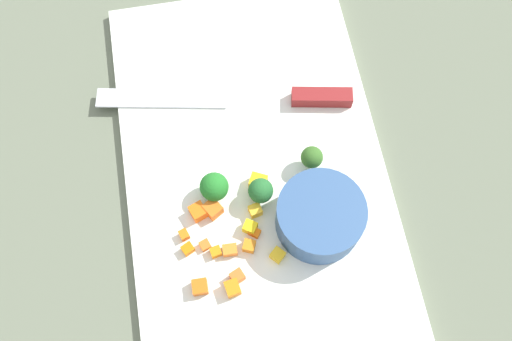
% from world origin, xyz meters
% --- Properties ---
extents(ground_plane, '(4.00, 4.00, 0.00)m').
position_xyz_m(ground_plane, '(0.00, 0.00, 0.00)').
color(ground_plane, '#646D58').
extents(cutting_board, '(0.53, 0.31, 0.01)m').
position_xyz_m(cutting_board, '(0.00, 0.00, 0.01)').
color(cutting_board, white).
rests_on(cutting_board, ground_plane).
extents(prep_bowl, '(0.10, 0.10, 0.05)m').
position_xyz_m(prep_bowl, '(0.07, 0.06, 0.04)').
color(prep_bowl, '#335789').
rests_on(prep_bowl, cutting_board).
extents(chef_knife, '(0.08, 0.32, 0.02)m').
position_xyz_m(chef_knife, '(-0.09, 0.03, 0.02)').
color(chef_knife, silver).
rests_on(chef_knife, cutting_board).
extents(carrot_dice_0, '(0.02, 0.02, 0.02)m').
position_xyz_m(carrot_dice_0, '(0.04, -0.07, 0.02)').
color(carrot_dice_0, orange).
rests_on(carrot_dice_0, cutting_board).
extents(carrot_dice_1, '(0.02, 0.02, 0.01)m').
position_xyz_m(carrot_dice_1, '(0.08, -0.09, 0.02)').
color(carrot_dice_1, orange).
rests_on(carrot_dice_1, cutting_board).
extents(carrot_dice_2, '(0.01, 0.01, 0.01)m').
position_xyz_m(carrot_dice_2, '(0.09, -0.06, 0.02)').
color(carrot_dice_2, orange).
rests_on(carrot_dice_2, cutting_board).
extents(carrot_dice_3, '(0.01, 0.01, 0.01)m').
position_xyz_m(carrot_dice_3, '(0.06, -0.09, 0.02)').
color(carrot_dice_3, orange).
rests_on(carrot_dice_3, cutting_board).
extents(carrot_dice_4, '(0.02, 0.02, 0.01)m').
position_xyz_m(carrot_dice_4, '(0.12, -0.04, 0.02)').
color(carrot_dice_4, orange).
rests_on(carrot_dice_4, cutting_board).
extents(carrot_dice_5, '(0.01, 0.01, 0.01)m').
position_xyz_m(carrot_dice_5, '(0.08, -0.07, 0.02)').
color(carrot_dice_5, orange).
rests_on(carrot_dice_5, cutting_board).
extents(carrot_dice_6, '(0.02, 0.02, 0.02)m').
position_xyz_m(carrot_dice_6, '(0.13, -0.05, 0.02)').
color(carrot_dice_6, orange).
rests_on(carrot_dice_6, cutting_board).
extents(carrot_dice_7, '(0.02, 0.02, 0.01)m').
position_xyz_m(carrot_dice_7, '(0.09, -0.02, 0.02)').
color(carrot_dice_7, orange).
rests_on(carrot_dice_7, cutting_board).
extents(carrot_dice_8, '(0.02, 0.02, 0.01)m').
position_xyz_m(carrot_dice_8, '(0.12, -0.08, 0.02)').
color(carrot_dice_8, orange).
rests_on(carrot_dice_8, cutting_board).
extents(carrot_dice_9, '(0.02, 0.02, 0.01)m').
position_xyz_m(carrot_dice_9, '(0.07, -0.01, 0.02)').
color(carrot_dice_9, orange).
rests_on(carrot_dice_9, cutting_board).
extents(carrot_dice_10, '(0.01, 0.02, 0.01)m').
position_xyz_m(carrot_dice_10, '(0.09, -0.05, 0.02)').
color(carrot_dice_10, orange).
rests_on(carrot_dice_10, cutting_board).
extents(carrot_dice_11, '(0.02, 0.02, 0.02)m').
position_xyz_m(carrot_dice_11, '(0.04, -0.06, 0.02)').
color(carrot_dice_11, orange).
rests_on(carrot_dice_11, cutting_board).
extents(pepper_dice_0, '(0.02, 0.02, 0.02)m').
position_xyz_m(pepper_dice_0, '(0.01, 0.00, 0.02)').
color(pepper_dice_0, yellow).
rests_on(pepper_dice_0, cutting_board).
extents(pepper_dice_1, '(0.02, 0.02, 0.01)m').
position_xyz_m(pepper_dice_1, '(0.10, 0.01, 0.02)').
color(pepper_dice_1, yellow).
rests_on(pepper_dice_1, cutting_board).
extents(pepper_dice_2, '(0.02, 0.02, 0.01)m').
position_xyz_m(pepper_dice_2, '(0.05, -0.01, 0.02)').
color(pepper_dice_2, yellow).
rests_on(pepper_dice_2, cutting_board).
extents(pepper_dice_3, '(0.02, 0.02, 0.01)m').
position_xyz_m(pepper_dice_3, '(0.07, -0.02, 0.02)').
color(pepper_dice_3, yellow).
rests_on(pepper_dice_3, cutting_board).
extents(broccoli_floret_0, '(0.03, 0.03, 0.04)m').
position_xyz_m(broccoli_floret_0, '(0.00, 0.07, 0.03)').
color(broccoli_floret_0, '#93B957').
rests_on(broccoli_floret_0, cutting_board).
extents(broccoli_floret_1, '(0.03, 0.03, 0.04)m').
position_xyz_m(broccoli_floret_1, '(0.03, -0.00, 0.03)').
color(broccoli_floret_1, '#89B066').
rests_on(broccoli_floret_1, cutting_board).
extents(broccoli_floret_2, '(0.03, 0.03, 0.04)m').
position_xyz_m(broccoli_floret_2, '(0.02, -0.05, 0.03)').
color(broccoli_floret_2, '#84BC68').
rests_on(broccoli_floret_2, cutting_board).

